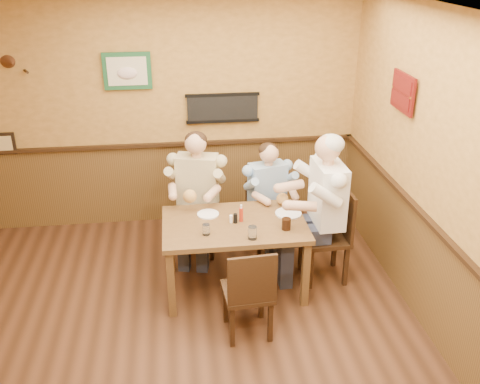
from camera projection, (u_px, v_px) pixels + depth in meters
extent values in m
plane|color=#351D10|center=(153.00, 352.00, 4.65)|extent=(5.00, 5.00, 0.00)
cube|color=silver|center=(123.00, 16.00, 3.47)|extent=(5.00, 5.00, 0.02)
cube|color=gold|center=(149.00, 114.00, 6.30)|extent=(5.00, 0.02, 2.80)
cube|color=gold|center=(451.00, 191.00, 4.35)|extent=(0.02, 5.00, 2.80)
cube|color=brown|center=(154.00, 184.00, 6.67)|extent=(5.00, 0.02, 1.00)
cube|color=brown|center=(432.00, 283.00, 4.72)|extent=(0.02, 5.00, 1.00)
cube|color=black|center=(223.00, 108.00, 6.35)|extent=(0.88, 0.03, 0.34)
cube|color=#1D562F|center=(127.00, 71.00, 6.03)|extent=(0.54, 0.03, 0.42)
cube|color=black|center=(2.00, 144.00, 6.19)|extent=(0.30, 0.03, 0.26)
cube|color=#601310|center=(403.00, 92.00, 5.05)|extent=(0.03, 0.48, 0.36)
cube|color=brown|center=(234.00, 225.00, 5.24)|extent=(1.40, 0.90, 0.05)
cube|color=brown|center=(171.00, 284.00, 4.97)|extent=(0.07, 0.07, 0.70)
cube|color=brown|center=(305.00, 274.00, 5.12)|extent=(0.07, 0.07, 0.70)
cube|color=brown|center=(170.00, 242.00, 5.67)|extent=(0.07, 0.07, 0.70)
cube|color=brown|center=(289.00, 234.00, 5.82)|extent=(0.07, 0.07, 0.70)
cylinder|color=silver|center=(206.00, 229.00, 4.99)|extent=(0.09, 0.09, 0.11)
cylinder|color=white|center=(252.00, 233.00, 4.91)|extent=(0.10, 0.10, 0.13)
cylinder|color=black|center=(286.00, 224.00, 5.08)|extent=(0.11, 0.11, 0.11)
cylinder|color=#B42813|center=(241.00, 214.00, 5.22)|extent=(0.04, 0.04, 0.16)
cylinder|color=white|center=(231.00, 219.00, 5.21)|extent=(0.04, 0.04, 0.08)
cylinder|color=black|center=(235.00, 218.00, 5.20)|extent=(0.05, 0.05, 0.10)
cylinder|color=white|center=(208.00, 214.00, 5.37)|extent=(0.28, 0.28, 0.01)
cylinder|color=silver|center=(288.00, 213.00, 5.38)|extent=(0.35, 0.35, 0.02)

